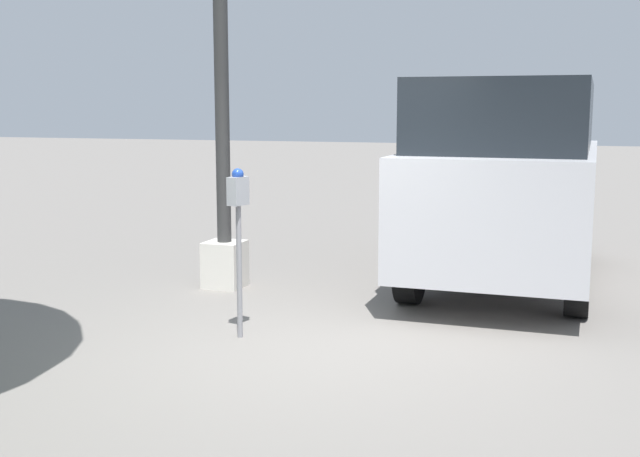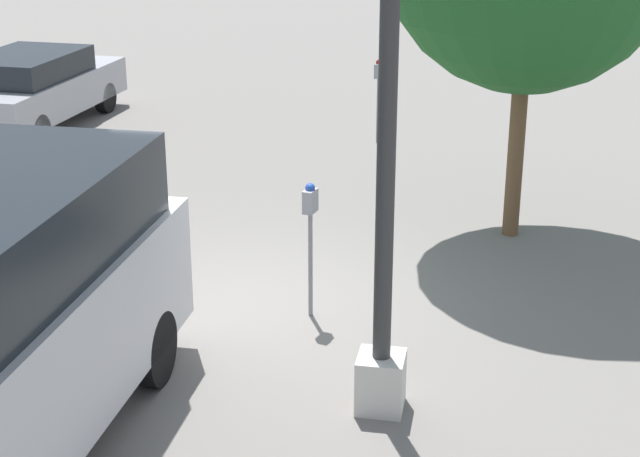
% 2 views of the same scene
% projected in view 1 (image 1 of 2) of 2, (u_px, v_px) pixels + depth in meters
% --- Properties ---
extents(ground_plane, '(80.00, 80.00, 0.00)m').
position_uv_depth(ground_plane, '(292.00, 349.00, 7.14)').
color(ground_plane, slate).
extents(parking_meter_near, '(0.22, 0.15, 1.58)m').
position_uv_depth(parking_meter_near, '(238.00, 214.00, 7.33)').
color(parking_meter_near, gray).
rests_on(parking_meter_near, ground).
extents(lamp_post, '(0.44, 0.44, 6.41)m').
position_uv_depth(lamp_post, '(222.00, 100.00, 9.27)').
color(lamp_post, beige).
rests_on(lamp_post, ground).
extents(parked_van, '(4.86, 2.03, 2.43)m').
position_uv_depth(parked_van, '(509.00, 176.00, 9.71)').
color(parked_van, '#B2B2B7').
rests_on(parked_van, ground).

